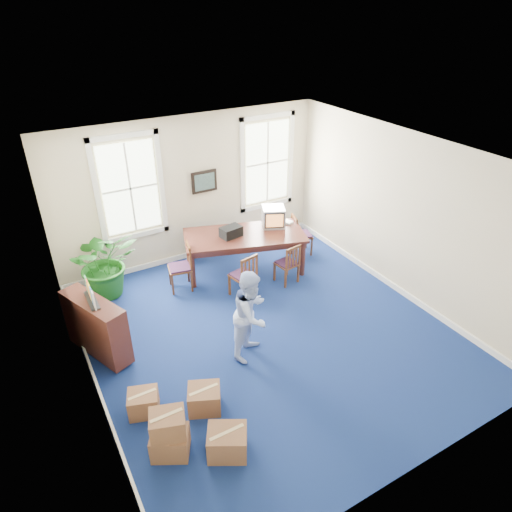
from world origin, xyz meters
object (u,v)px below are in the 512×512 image
cardboard_boxes (180,422)px  conference_table (245,252)px  credenza (97,328)px  potted_plant (105,263)px  man (251,314)px  crt_tv (273,217)px  chair_near_left (243,275)px

cardboard_boxes → conference_table: bearing=50.5°
conference_table → credenza: bearing=-143.0°
cardboard_boxes → potted_plant: bearing=89.0°
conference_table → credenza: 3.59m
man → crt_tv: bearing=16.6°
man → credenza: (-2.22, 1.24, -0.27)m
man → potted_plant: 3.38m
conference_table → crt_tv: bearing=22.5°
crt_tv → conference_table: bearing=-151.0°
crt_tv → chair_near_left: crt_tv is taller
crt_tv → cardboard_boxes: (-3.63, -3.55, -0.71)m
man → potted_plant: (-1.63, 2.95, -0.08)m
conference_table → man: bearing=-98.1°
credenza → man: bearing=-51.1°
conference_table → cardboard_boxes: size_ratio=1.95×
crt_tv → credenza: size_ratio=0.40×
man → potted_plant: man is taller
conference_table → potted_plant: bearing=-173.1°
conference_table → cardboard_boxes: bearing=-111.4°
conference_table → crt_tv: crt_tv is taller
conference_table → potted_plant: size_ratio=1.78×
potted_plant → chair_near_left: bearing=-31.7°
potted_plant → crt_tv: bearing=-8.0°
credenza → conference_table: bearing=-3.1°
conference_table → chair_near_left: size_ratio=2.61×
crt_tv → chair_near_left: size_ratio=0.53×
crt_tv → man: man is taller
chair_near_left → credenza: size_ratio=0.74×
chair_near_left → potted_plant: potted_plant is taller
conference_table → crt_tv: (0.75, 0.06, 0.65)m
conference_table → cardboard_boxes: conference_table is taller
chair_near_left → potted_plant: (-2.29, 1.42, 0.23)m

